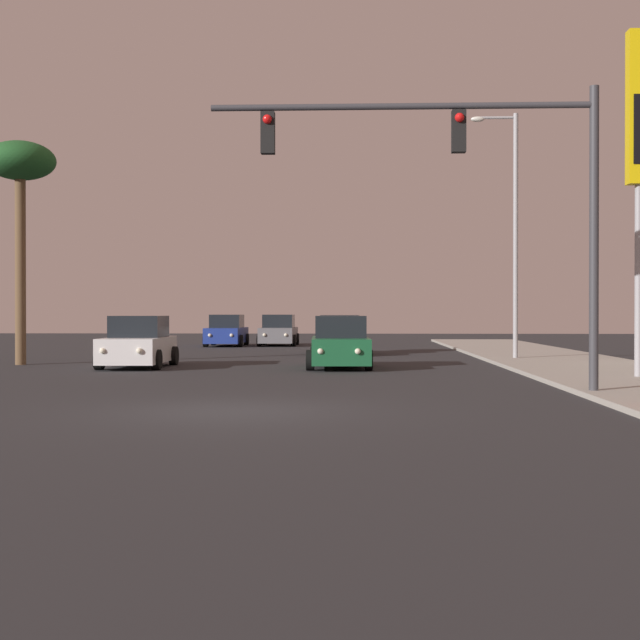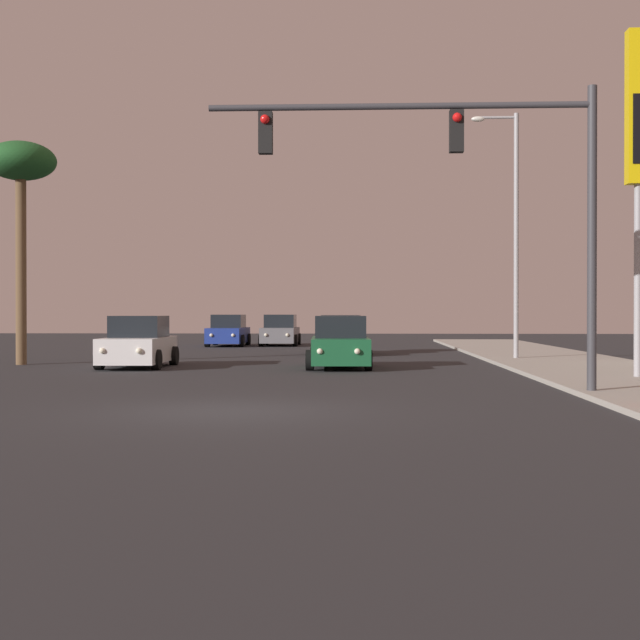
% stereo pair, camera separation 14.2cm
% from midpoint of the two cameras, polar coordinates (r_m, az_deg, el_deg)
% --- Properties ---
extents(ground_plane, '(120.00, 120.00, 0.00)m').
position_cam_midpoint_polar(ground_plane, '(16.24, -5.67, -5.82)').
color(ground_plane, '#28282B').
extents(sidewalk_right, '(5.00, 60.00, 0.12)m').
position_cam_midpoint_polar(sidewalk_right, '(27.01, 18.01, -3.20)').
color(sidewalk_right, '#9E998E').
rests_on(sidewalk_right, ground).
extents(car_black, '(2.04, 4.33, 1.68)m').
position_cam_midpoint_polar(car_black, '(37.92, 1.48, -1.07)').
color(car_black, black).
rests_on(car_black, ground).
extents(car_white, '(2.04, 4.33, 1.68)m').
position_cam_midpoint_polar(car_white, '(29.58, -11.41, -1.51)').
color(car_white, silver).
rests_on(car_white, ground).
extents(car_grey, '(2.04, 4.32, 1.68)m').
position_cam_midpoint_polar(car_grey, '(48.27, -2.48, -0.74)').
color(car_grey, slate).
rests_on(car_grey, ground).
extents(car_green, '(2.04, 4.34, 1.68)m').
position_cam_midpoint_polar(car_green, '(28.66, 1.44, -1.57)').
color(car_green, '#195933').
rests_on(car_green, ground).
extents(car_blue, '(2.04, 4.32, 1.68)m').
position_cam_midpoint_polar(car_blue, '(47.87, -5.81, -0.75)').
color(car_blue, navy).
rests_on(car_blue, ground).
extents(traffic_light_mast, '(8.32, 0.36, 6.50)m').
position_cam_midpoint_polar(traffic_light_mast, '(19.62, 10.23, 9.26)').
color(traffic_light_mast, '#38383D').
rests_on(traffic_light_mast, sidewalk_right).
extents(street_lamp, '(1.74, 0.24, 9.00)m').
position_cam_midpoint_polar(street_lamp, '(33.71, 12.34, 6.14)').
color(street_lamp, '#99999E').
rests_on(street_lamp, sidewalk_right).
extents(palm_tree_near, '(2.40, 2.40, 7.64)m').
position_cam_midpoint_polar(palm_tree_near, '(32.47, -18.49, 8.99)').
color(palm_tree_near, brown).
rests_on(palm_tree_near, ground).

